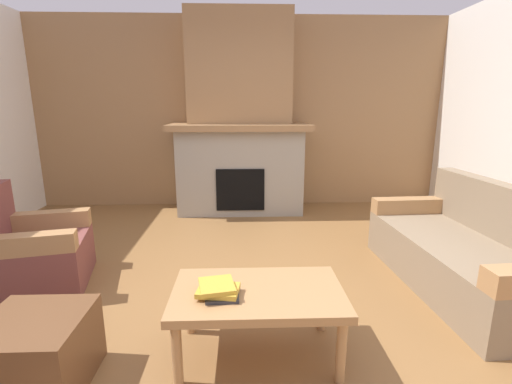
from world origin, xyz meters
The scene contains 8 objects.
ground centered at (0.00, 0.00, 0.00)m, with size 9.00×9.00×0.00m, color brown.
wall_back_wood_panel centered at (0.00, 3.00, 1.35)m, with size 6.00×0.12×2.70m, color #997047.
fireplace centered at (0.00, 2.62, 1.16)m, with size 1.90×0.82×2.70m.
couch centered at (1.89, 0.25, 0.29)m, with size 0.93×1.84×0.85m.
armchair centered at (-1.73, 0.39, 0.29)m, with size 0.91×0.91×0.85m.
coffee_table centered at (0.12, -0.56, 0.38)m, with size 1.00×0.60×0.43m.
ottoman centered at (-1.07, -0.77, 0.20)m, with size 0.52×0.52×0.40m, color brown.
book_stack_near_edge centered at (-0.11, -0.61, 0.47)m, with size 0.25×0.24×0.07m.
Camera 1 is at (0.03, -2.49, 1.48)m, focal length 25.61 mm.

